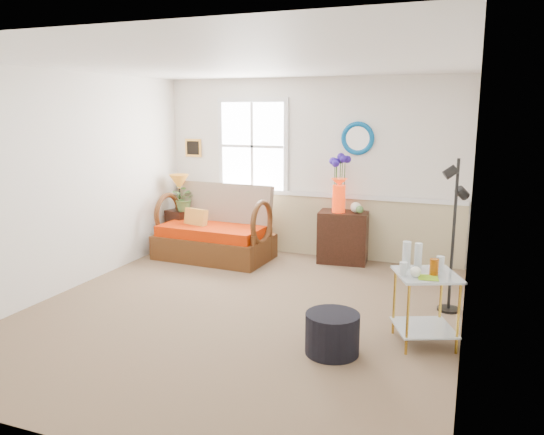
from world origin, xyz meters
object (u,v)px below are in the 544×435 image
(loveseat, at_px, (214,223))
(ottoman, at_px, (332,333))
(lamp_stand, at_px, (181,229))
(cabinet, at_px, (343,237))
(floor_lamp, at_px, (453,237))
(side_table, at_px, (425,309))

(loveseat, bearing_deg, ottoman, -42.03)
(lamp_stand, relative_size, ottoman, 1.27)
(cabinet, relative_size, floor_lamp, 0.44)
(cabinet, bearing_deg, loveseat, -170.61)
(loveseat, xyz_separation_m, ottoman, (2.40, -2.40, -0.34))
(ottoman, bearing_deg, floor_lamp, 57.54)
(side_table, bearing_deg, lamp_stand, 150.42)
(side_table, bearing_deg, cabinet, 119.47)
(lamp_stand, relative_size, cabinet, 0.84)
(loveseat, bearing_deg, side_table, -28.10)
(lamp_stand, relative_size, side_table, 0.90)
(lamp_stand, bearing_deg, cabinet, 3.64)
(floor_lamp, height_order, ottoman, floor_lamp)
(cabinet, height_order, floor_lamp, floor_lamp)
(floor_lamp, distance_m, ottoman, 1.84)
(lamp_stand, distance_m, floor_lamp, 4.29)
(floor_lamp, relative_size, ottoman, 3.41)
(cabinet, distance_m, ottoman, 2.94)
(loveseat, distance_m, side_table, 3.68)
(lamp_stand, height_order, side_table, side_table)
(loveseat, xyz_separation_m, side_table, (3.15, -1.89, -0.19))
(floor_lamp, xyz_separation_m, ottoman, (-0.92, -1.45, -0.64))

